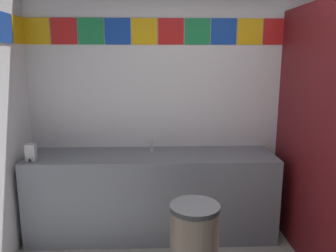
# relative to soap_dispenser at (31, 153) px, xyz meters

# --- Properties ---
(wall_back) EXTENTS (4.24, 0.09, 2.86)m
(wall_back) POSITION_rel_soap_dispenser_xyz_m (1.97, 0.51, 0.51)
(wall_back) COLOR silver
(wall_back) RESTS_ON ground_plane
(vanity_counter) EXTENTS (2.41, 0.59, 0.84)m
(vanity_counter) POSITION_rel_soap_dispenser_xyz_m (1.10, 0.17, -0.49)
(vanity_counter) COLOR slate
(vanity_counter) RESTS_ON ground_plane
(faucet_center) EXTENTS (0.04, 0.10, 0.14)m
(faucet_center) POSITION_rel_soap_dispenser_xyz_m (1.10, 0.26, -0.03)
(faucet_center) COLOR silver
(faucet_center) RESTS_ON vanity_counter
(soap_dispenser) EXTENTS (0.09, 0.09, 0.16)m
(soap_dispenser) POSITION_rel_soap_dispenser_xyz_m (0.00, 0.00, 0.00)
(soap_dispenser) COLOR #B7BABF
(soap_dispenser) RESTS_ON vanity_counter
(toilet) EXTENTS (0.39, 0.49, 0.74)m
(toilet) POSITION_rel_soap_dispenser_xyz_m (2.94, 0.04, -0.62)
(toilet) COLOR white
(toilet) RESTS_ON ground_plane
(trash_bin) EXTENTS (0.39, 0.39, 0.67)m
(trash_bin) POSITION_rel_soap_dispenser_xyz_m (1.44, -0.62, -0.58)
(trash_bin) COLOR brown
(trash_bin) RESTS_ON ground_plane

